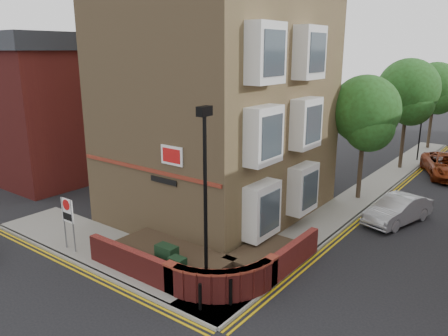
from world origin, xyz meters
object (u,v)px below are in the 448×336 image
lamppost (205,204)px  zone_sign (68,215)px  silver_car_near (398,210)px  utility_cabinet_large (167,261)px

lamppost → zone_sign: size_ratio=2.86×
lamppost → silver_car_near: (3.13, 10.62, -2.69)m
zone_sign → silver_car_near: zone_sign is taller
utility_cabinet_large → silver_car_near: (5.03, 10.52, -0.06)m
silver_car_near → lamppost: bearing=-90.5°
lamppost → zone_sign: bearing=-173.9°
zone_sign → utility_cabinet_large: bearing=9.7°
lamppost → utility_cabinet_large: bearing=177.0°
utility_cabinet_large → zone_sign: (-4.70, -0.80, 0.92)m
lamppost → utility_cabinet_large: 3.24m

